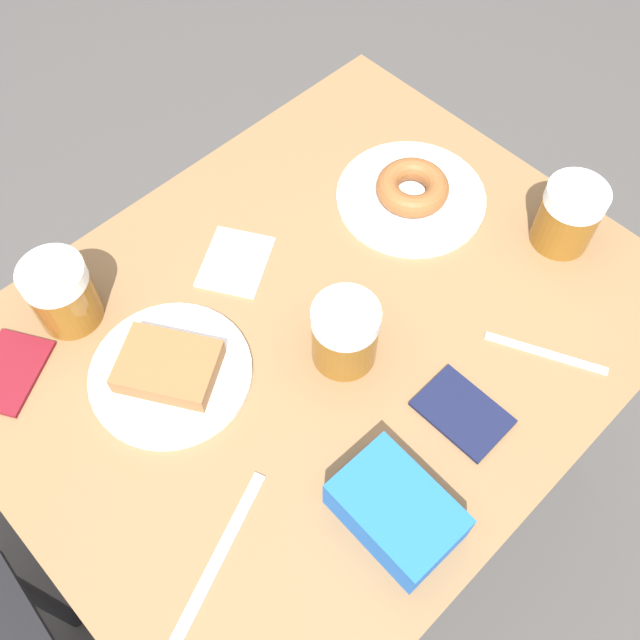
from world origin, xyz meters
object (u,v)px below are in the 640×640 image
at_px(plate_with_donut, 412,193).
at_px(passport_near_edge, 462,412).
at_px(beer_mug_center, 568,215).
at_px(knife, 220,555).
at_px(napkin_folded, 235,262).
at_px(passport_far_edge, 9,372).
at_px(beer_mug_left, 345,334).
at_px(blue_pouch, 396,511).
at_px(beer_mug_right, 62,293).
at_px(fork, 546,353).
at_px(plate_with_cake, 170,370).

relative_size(plate_with_donut, passport_near_edge, 2.00).
distance_m(beer_mug_center, knife, 0.73).
relative_size(plate_with_donut, beer_mug_center, 2.20).
distance_m(napkin_folded, passport_far_edge, 0.38).
distance_m(plate_with_donut, beer_mug_left, 0.33).
height_order(plate_with_donut, blue_pouch, blue_pouch).
bearing_deg(beer_mug_right, blue_pouch, -167.52).
bearing_deg(beer_mug_center, blue_pouch, 103.39).
xyz_separation_m(napkin_folded, fork, (-0.45, -0.22, -0.00)).
height_order(beer_mug_left, passport_near_edge, beer_mug_left).
height_order(beer_mug_center, blue_pouch, beer_mug_center).
bearing_deg(blue_pouch, napkin_folded, -14.65).
xyz_separation_m(beer_mug_left, beer_mug_right, (0.34, 0.25, 0.00)).
bearing_deg(passport_far_edge, plate_with_cake, -134.67).
bearing_deg(plate_with_donut, passport_far_edge, 74.67).
distance_m(fork, passport_far_edge, 0.79).
bearing_deg(napkin_folded, beer_mug_center, -128.68).
xyz_separation_m(plate_with_donut, passport_near_edge, (-0.32, 0.24, -0.01)).
distance_m(knife, blue_pouch, 0.23).
xyz_separation_m(plate_with_donut, blue_pouch, (-0.35, 0.42, 0.02)).
distance_m(fork, knife, 0.55).
height_order(plate_with_cake, plate_with_donut, plate_with_donut).
bearing_deg(napkin_folded, plate_with_donut, -109.30).
distance_m(plate_with_donut, passport_far_edge, 0.69).
height_order(passport_far_edge, blue_pouch, blue_pouch).
distance_m(beer_mug_right, fork, 0.72).
distance_m(beer_mug_left, beer_mug_center, 0.42).
height_order(fork, passport_near_edge, passport_near_edge).
bearing_deg(beer_mug_center, fork, 121.24).
xyz_separation_m(beer_mug_left, beer_mug_center, (-0.09, -0.41, 0.00)).
xyz_separation_m(beer_mug_center, knife, (-0.00, 0.73, -0.06)).
bearing_deg(knife, beer_mug_left, -73.14).
xyz_separation_m(plate_with_cake, fork, (-0.36, -0.42, -0.01)).
relative_size(knife, passport_far_edge, 1.43).
bearing_deg(blue_pouch, fork, -88.23).
xyz_separation_m(fork, blue_pouch, (-0.01, 0.34, 0.03)).
distance_m(beer_mug_left, blue_pouch, 0.25).
xyz_separation_m(passport_near_edge, passport_far_edge, (0.50, 0.43, 0.00)).
xyz_separation_m(beer_mug_center, blue_pouch, (-0.13, 0.53, -0.03)).
bearing_deg(knife, plate_with_cake, -24.76).
relative_size(plate_with_cake, blue_pouch, 1.47).
distance_m(beer_mug_center, beer_mug_right, 0.78).
bearing_deg(plate_with_cake, plate_with_donut, -91.94).
distance_m(napkin_folded, blue_pouch, 0.47).
distance_m(beer_mug_right, knife, 0.44).
height_order(beer_mug_right, napkin_folded, beer_mug_right).
bearing_deg(passport_far_edge, beer_mug_center, -117.64).
bearing_deg(knife, beer_mug_center, -89.63).
xyz_separation_m(beer_mug_right, blue_pouch, (-0.56, -0.12, -0.03)).
xyz_separation_m(beer_mug_left, passport_near_edge, (-0.18, -0.05, -0.05)).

